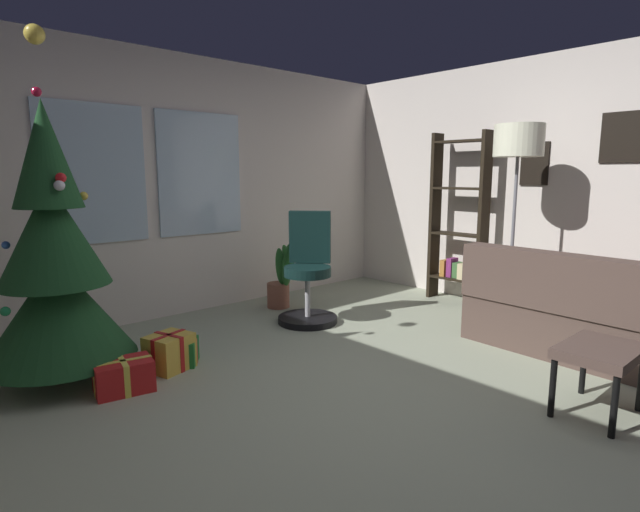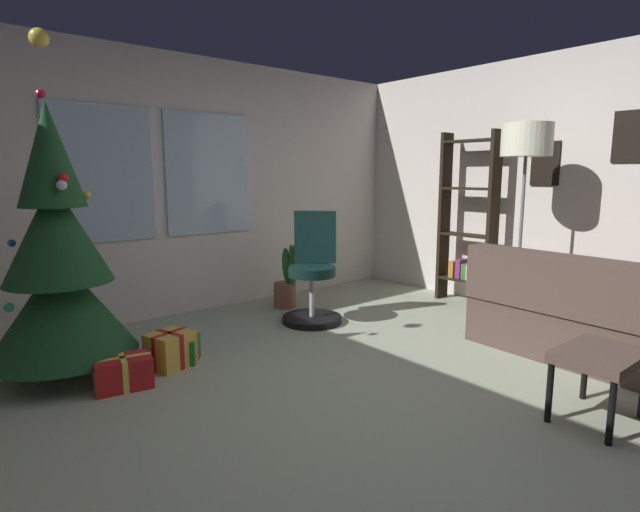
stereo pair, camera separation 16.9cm
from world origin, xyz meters
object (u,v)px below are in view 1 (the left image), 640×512
holiday_tree (55,269)px  gift_box_red (124,376)px  footstool (600,356)px  gift_box_gold (169,352)px  couch (627,323)px  office_chair (308,278)px  floor_lamp (518,151)px  potted_plant (282,279)px  gift_box_green (177,352)px  bookshelf (459,228)px

holiday_tree → gift_box_red: (0.23, -0.45, -0.67)m
footstool → gift_box_gold: bearing=123.5°
couch → office_chair: 2.63m
floor_lamp → potted_plant: floor_lamp is taller
gift_box_red → potted_plant: (2.03, 0.92, 0.21)m
gift_box_red → gift_box_gold: size_ratio=1.11×
footstool → couch: bearing=9.2°
gift_box_green → potted_plant: bearing=24.7°
holiday_tree → gift_box_gold: bearing=-25.8°
gift_box_gold → bookshelf: bearing=-5.3°
gift_box_green → holiday_tree: bearing=160.8°
gift_box_green → gift_box_red: bearing=-156.3°
gift_box_green → floor_lamp: 3.33m
potted_plant → office_chair: bearing=-101.9°
holiday_tree → bookshelf: holiday_tree is taller
couch → floor_lamp: size_ratio=1.13×
couch → holiday_tree: 4.13m
couch → potted_plant: couch is taller
floor_lamp → office_chair: bearing=133.8°
holiday_tree → gift_box_green: size_ratio=6.20×
footstool → holiday_tree: 3.42m
holiday_tree → gift_box_green: holiday_tree is taller
gift_box_gold → office_chair: bearing=8.4°
couch → gift_box_red: couch is taller
bookshelf → potted_plant: 1.98m
holiday_tree → potted_plant: bearing=11.8°
couch → footstool: bearing=-170.8°
footstool → office_chair: size_ratio=0.50×
gift_box_red → gift_box_green: (0.47, 0.21, -0.01)m
couch → gift_box_gold: (-2.68, 2.13, -0.15)m
footstool → office_chair: 2.55m
couch → footstool: 1.16m
couch → gift_box_green: couch is taller
footstool → potted_plant: (0.10, 3.09, -0.05)m
gift_box_gold → couch: bearing=-38.5°
footstool → holiday_tree: bearing=129.5°
gift_box_gold → floor_lamp: size_ratio=0.19×
potted_plant → couch: bearing=-70.3°
floor_lamp → couch: bearing=-97.6°
gift_box_gold → office_chair: (1.52, 0.23, 0.29)m
gift_box_red → bookshelf: bearing=-2.4°
gift_box_green → floor_lamp: (2.73, -1.18, 1.50)m
gift_box_green → bookshelf: 3.25m
gift_box_red → potted_plant: bearing=24.5°
potted_plant → gift_box_gold: bearing=-154.8°
couch → floor_lamp: floor_lamp is taller
holiday_tree → floor_lamp: bearing=-22.5°
footstool → gift_box_red: size_ratio=1.33×
gift_box_red → floor_lamp: bearing=-16.8°
gift_box_red → gift_box_green: 0.51m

